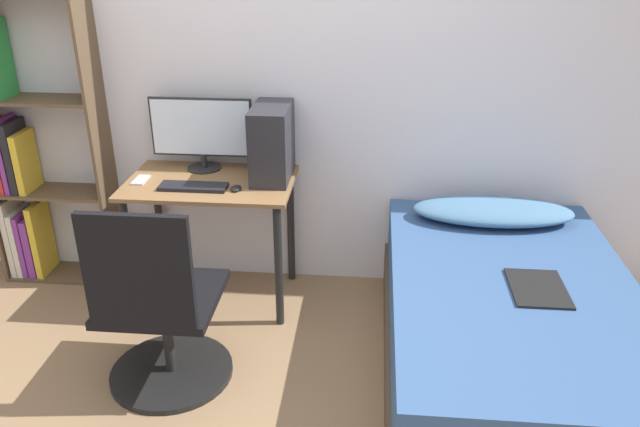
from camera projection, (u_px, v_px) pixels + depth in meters
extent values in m
cube|color=silver|center=(280.00, 76.00, 3.46)|extent=(8.00, 0.05, 2.50)
cube|color=brown|center=(210.00, 183.00, 3.41)|extent=(0.91, 0.59, 0.02)
cylinder|color=black|center=(130.00, 260.00, 3.38)|extent=(0.04, 0.04, 0.71)
cylinder|color=black|center=(279.00, 266.00, 3.31)|extent=(0.04, 0.04, 0.71)
cylinder|color=black|center=(160.00, 221.00, 3.82)|extent=(0.04, 0.04, 0.71)
cylinder|color=black|center=(291.00, 227.00, 3.75)|extent=(0.04, 0.04, 0.71)
cube|color=brown|center=(102.00, 149.00, 3.57)|extent=(0.02, 0.26, 1.69)
cube|color=brown|center=(70.00, 273.00, 3.94)|extent=(0.66, 0.26, 0.02)
cube|color=brown|center=(54.00, 192.00, 3.71)|extent=(0.66, 0.26, 0.02)
cube|color=brown|center=(36.00, 100.00, 3.48)|extent=(0.66, 0.26, 0.02)
cube|color=beige|center=(16.00, 235.00, 3.86)|extent=(0.04, 0.22, 0.49)
cube|color=beige|center=(23.00, 241.00, 3.88)|extent=(0.03, 0.22, 0.41)
cube|color=#7A338E|center=(29.00, 242.00, 3.88)|extent=(0.03, 0.22, 0.40)
cube|color=#7A338E|center=(36.00, 244.00, 3.88)|extent=(0.04, 0.22, 0.38)
cube|color=gold|center=(42.00, 238.00, 3.85)|extent=(0.04, 0.22, 0.46)
cube|color=red|center=(5.00, 158.00, 3.65)|extent=(0.03, 0.22, 0.39)
cube|color=#7A338E|center=(10.00, 154.00, 3.64)|extent=(0.03, 0.22, 0.44)
cube|color=black|center=(18.00, 156.00, 3.64)|extent=(0.04, 0.22, 0.42)
cube|color=gold|center=(26.00, 161.00, 3.65)|extent=(0.04, 0.22, 0.35)
cylinder|color=black|center=(172.00, 371.00, 3.06)|extent=(0.59, 0.59, 0.03)
cylinder|color=black|center=(168.00, 336.00, 2.97)|extent=(0.05, 0.05, 0.39)
cube|color=black|center=(163.00, 298.00, 2.88)|extent=(0.51, 0.51, 0.04)
cube|color=black|center=(137.00, 271.00, 2.55)|extent=(0.46, 0.04, 0.51)
cube|color=#4C3D2D|center=(503.00, 358.00, 2.98)|extent=(1.13, 1.82, 0.25)
cube|color=#33517F|center=(511.00, 310.00, 2.86)|extent=(1.10, 1.79, 0.30)
ellipsoid|color=teal|center=(493.00, 211.00, 3.37)|extent=(0.86, 0.36, 0.11)
cube|color=black|center=(538.00, 288.00, 2.74)|extent=(0.24, 0.32, 0.01)
cylinder|color=black|center=(204.00, 168.00, 3.58)|extent=(0.19, 0.19, 0.01)
cylinder|color=black|center=(204.00, 160.00, 3.56)|extent=(0.04, 0.04, 0.08)
cube|color=black|center=(201.00, 127.00, 3.48)|extent=(0.58, 0.01, 0.33)
cube|color=silver|center=(201.00, 128.00, 3.48)|extent=(0.56, 0.01, 0.31)
cube|color=black|center=(193.00, 187.00, 3.30)|extent=(0.36, 0.12, 0.02)
cube|color=#232328|center=(272.00, 143.00, 3.37)|extent=(0.20, 0.38, 0.40)
ellipsoid|color=black|center=(236.00, 188.00, 3.28)|extent=(0.06, 0.09, 0.02)
cube|color=#B7B7BC|center=(141.00, 180.00, 3.40)|extent=(0.07, 0.14, 0.01)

